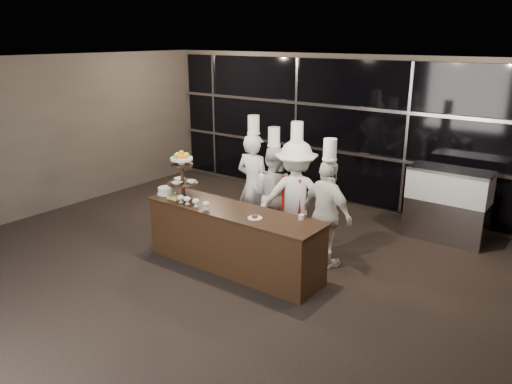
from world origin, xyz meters
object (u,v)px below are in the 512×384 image
Objects in this scene: chef_a at (254,184)px; chef_d at (327,213)px; chef_c at (295,196)px; display_stand at (182,171)px; chef_b at (273,194)px; buffet_counter at (233,239)px; display_case at (448,201)px; layer_cake at (166,191)px.

chef_a reaches higher than chef_d.
display_stand is at bearing -140.75° from chef_c.
chef_d is (1.18, -0.31, 0.01)m from chef_b.
buffet_counter is at bearing -108.18° from chef_c.
display_stand is 2.30m from chef_d.
display_stand is 4.43m from display_case.
chef_a is 0.90m from chef_c.
chef_b is at bearing 53.72° from display_stand.
display_case is (3.51, 3.06, -0.29)m from layer_cake.
chef_d is at bearing 39.84° from buffet_counter.
chef_a reaches higher than display_case.
display_stand is 0.49m from layer_cake.
display_stand is 0.38× the size of chef_b.
chef_a is at bearing 179.38° from chef_b.
chef_c is (-1.82, -1.89, 0.22)m from display_case.
display_case is 0.68× the size of chef_b.
chef_a is at bearing 68.70° from display_stand.
chef_b is at bearing -0.62° from chef_a.
buffet_counter is 1.44m from chef_d.
display_stand is at bearing -156.72° from chef_d.
chef_c is (0.37, 1.12, 0.44)m from buffet_counter.
buffet_counter is at bearing -84.42° from chef_b.
chef_b reaches higher than layer_cake.
buffet_counter is 1.36× the size of chef_c.
chef_d is (1.59, -0.32, -0.08)m from chef_a.
layer_cake is at bearing -158.54° from chef_d.
display_case is at bearing 62.18° from chef_d.
display_stand is 0.36× the size of chef_a.
chef_a is (-2.71, -1.80, 0.24)m from display_case.
layer_cake reaches higher than buffet_counter.
display_stand reaches higher than display_case.
buffet_counter is at bearing -140.16° from chef_d.
chef_c is (1.37, 1.12, -0.43)m from display_stand.
chef_a is (0.47, 1.21, -0.42)m from display_stand.
chef_a reaches higher than chef_c.
layer_cake is 0.14× the size of chef_c.
display_case is 0.68× the size of chef_d.
chef_c reaches higher than chef_d.
chef_c reaches higher than display_case.
layer_cake is at bearing -122.26° from chef_a.
layer_cake is 1.49m from chef_a.
chef_d is at bearing -18.10° from chef_c.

